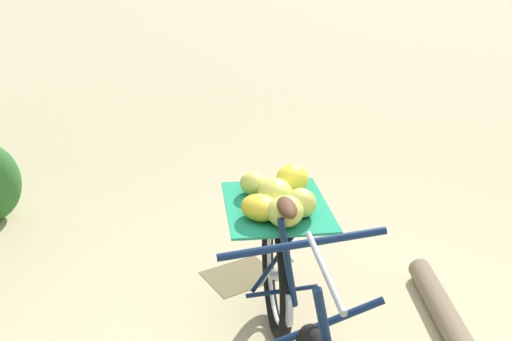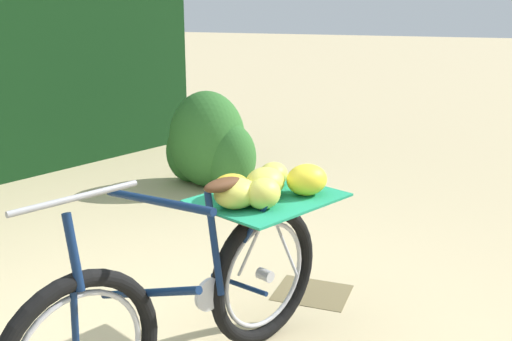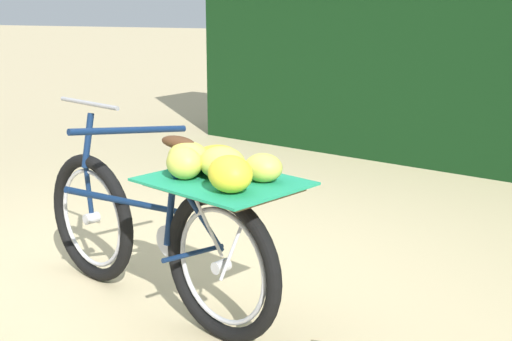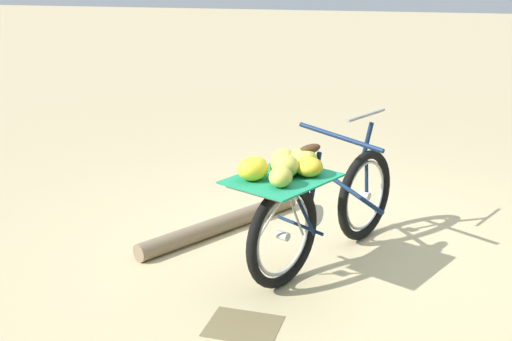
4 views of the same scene
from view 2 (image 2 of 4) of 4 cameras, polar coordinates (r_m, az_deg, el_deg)
name	(u,v)px [view 2 (image 2 of 4)]	position (r m, az deg, el deg)	size (l,w,h in m)	color
bicycle	(210,270)	(2.83, -4.38, -9.38)	(1.02, 1.74, 1.03)	black
shrub_cluster	(209,145)	(5.73, -4.48, 2.42)	(0.96, 0.66, 0.92)	#2D6628
leaf_litter_patch	(312,292)	(3.77, 5.33, -11.39)	(0.44, 0.36, 0.01)	olive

